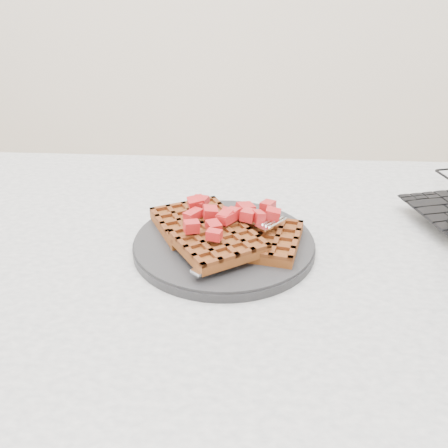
# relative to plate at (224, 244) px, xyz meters

# --- Properties ---
(table) EXTENTS (1.20, 0.80, 0.75)m
(table) POSITION_rel_plate_xyz_m (0.05, -0.03, -0.12)
(table) COLOR silver
(table) RESTS_ON ground
(plate) EXTENTS (0.26, 0.26, 0.02)m
(plate) POSITION_rel_plate_xyz_m (0.00, 0.00, 0.00)
(plate) COLOR black
(plate) RESTS_ON table
(waffles) EXTENTS (0.23, 0.22, 0.03)m
(waffles) POSITION_rel_plate_xyz_m (0.00, -0.00, 0.02)
(waffles) COLOR brown
(waffles) RESTS_ON plate
(strawberry_pile) EXTENTS (0.15, 0.15, 0.02)m
(strawberry_pile) POSITION_rel_plate_xyz_m (0.00, 0.00, 0.05)
(strawberry_pile) COLOR maroon
(strawberry_pile) RESTS_ON waffles
(fork) EXTENTS (0.14, 0.15, 0.02)m
(fork) POSITION_rel_plate_xyz_m (0.03, -0.03, 0.02)
(fork) COLOR silver
(fork) RESTS_ON plate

